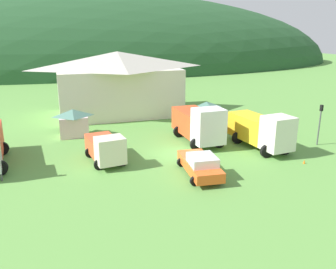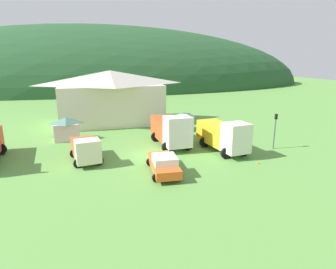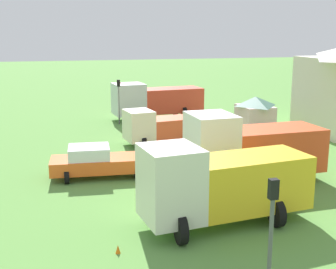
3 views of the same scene
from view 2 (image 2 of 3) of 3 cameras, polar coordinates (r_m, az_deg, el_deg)
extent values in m
plane|color=#5B9342|center=(28.14, -3.39, -4.23)|extent=(200.00, 200.00, 0.00)
ellipsoid|color=#234C28|center=(100.98, -13.13, 9.30)|extent=(148.51, 60.00, 39.52)
cube|color=silver|center=(42.90, -11.22, 6.04)|extent=(14.20, 8.86, 5.61)
pyramid|color=#B7B2A3|center=(42.50, -11.48, 11.09)|extent=(15.33, 9.57, 1.96)
cube|color=beige|center=(37.67, 2.92, 2.16)|extent=(2.41, 2.18, 1.82)
pyramid|color=#4C7A6B|center=(37.42, 2.95, 4.00)|extent=(2.60, 2.36, 0.64)
cube|color=beige|center=(35.20, -19.45, 0.55)|extent=(2.70, 2.27, 1.99)
pyramid|color=#4C7A6B|center=(34.91, -19.64, 2.69)|extent=(2.91, 2.45, 0.70)
cylinder|color=black|center=(32.66, -30.39, -2.58)|extent=(1.10, 0.30, 1.10)
cube|color=beige|center=(25.91, -15.66, -3.20)|extent=(2.31, 1.95, 2.01)
cube|color=black|center=(25.70, -15.70, -2.32)|extent=(1.30, 1.49, 0.64)
cube|color=#DB512D|center=(28.34, -16.37, -2.40)|extent=(2.51, 3.49, 1.35)
cylinder|color=black|center=(26.35, -13.57, -5.06)|extent=(0.80, 0.30, 0.80)
cylinder|color=black|center=(26.13, -17.47, -5.52)|extent=(0.80, 0.30, 0.80)
cylinder|color=black|center=(29.12, -14.66, -3.21)|extent=(0.80, 0.30, 0.80)
cylinder|color=black|center=(28.92, -18.18, -3.60)|extent=(0.80, 0.30, 0.80)
cube|color=white|center=(28.82, 1.94, 0.58)|extent=(2.61, 2.15, 3.06)
cube|color=black|center=(28.57, 2.03, 1.84)|extent=(1.42, 1.70, 0.98)
cube|color=#E04C23|center=(32.08, -0.18, 1.25)|extent=(2.70, 4.89, 2.17)
cylinder|color=black|center=(29.63, 3.95, -2.12)|extent=(1.10, 0.30, 1.10)
cylinder|color=black|center=(28.89, -0.17, -2.54)|extent=(1.10, 0.30, 1.10)
cylinder|color=black|center=(33.36, 1.27, -0.14)|extent=(1.10, 0.30, 1.10)
cylinder|color=black|center=(32.70, -2.44, -0.46)|extent=(1.10, 0.30, 1.10)
cube|color=silver|center=(27.78, 13.37, -0.64)|extent=(2.48, 2.29, 2.81)
cube|color=black|center=(27.54, 13.57, 0.55)|extent=(1.39, 1.76, 0.90)
cube|color=gold|center=(30.54, 9.63, 0.29)|extent=(2.78, 4.93, 2.13)
cylinder|color=black|center=(28.75, 14.78, -3.14)|extent=(1.10, 0.30, 1.10)
cylinder|color=black|center=(27.63, 11.55, -3.67)|extent=(1.10, 0.30, 1.10)
cylinder|color=black|center=(31.91, 10.36, -1.09)|extent=(1.10, 0.30, 1.10)
cylinder|color=black|center=(30.91, 7.31, -1.49)|extent=(1.10, 0.30, 1.10)
cube|color=orange|center=(23.86, -0.93, -6.02)|extent=(2.43, 5.40, 0.70)
cube|color=silver|center=(23.05, -0.65, -5.04)|extent=(2.00, 2.25, 0.62)
cylinder|color=black|center=(22.54, 2.12, -8.28)|extent=(0.68, 0.24, 0.68)
cylinder|color=black|center=(22.22, -2.31, -8.63)|extent=(0.68, 0.24, 0.68)
cylinder|color=black|center=(25.78, 0.26, -5.22)|extent=(0.68, 0.24, 0.68)
cylinder|color=black|center=(25.50, -3.60, -5.48)|extent=(0.68, 0.24, 0.68)
cylinder|color=#4C4C51|center=(31.80, 20.43, 0.08)|extent=(0.12, 0.12, 3.17)
cube|color=black|center=(31.40, 20.74, 3.36)|extent=(0.20, 0.24, 0.55)
sphere|color=yellow|center=(31.51, 20.60, 3.41)|extent=(0.14, 0.14, 0.14)
cone|color=orange|center=(27.17, 17.46, -5.63)|extent=(0.36, 0.36, 0.61)
camera|label=1|loc=(3.63, -116.97, 9.65)|focal=37.68mm
camera|label=3|loc=(34.61, 40.96, 8.46)|focal=48.51mm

